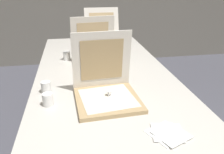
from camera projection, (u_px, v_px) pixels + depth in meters
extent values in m
cube|color=beige|center=(105.00, 78.00, 1.60)|extent=(0.94, 2.23, 0.03)
cylinder|color=gray|center=(57.00, 74.00, 2.63)|extent=(0.04, 0.04, 0.70)
cylinder|color=gray|center=(126.00, 69.00, 2.76)|extent=(0.04, 0.04, 0.70)
cube|color=tan|center=(108.00, 100.00, 1.26)|extent=(0.36, 0.36, 0.02)
cube|color=silver|center=(108.00, 98.00, 1.26)|extent=(0.31, 0.31, 0.00)
cube|color=silver|center=(102.00, 60.00, 1.33)|extent=(0.34, 0.07, 0.34)
cube|color=tan|center=(102.00, 60.00, 1.32)|extent=(0.25, 0.04, 0.24)
cylinder|color=white|center=(109.00, 91.00, 1.27)|extent=(0.03, 0.03, 0.00)
cylinder|color=white|center=(111.00, 93.00, 1.27)|extent=(0.00, 0.01, 0.03)
cylinder|color=white|center=(108.00, 93.00, 1.28)|extent=(0.01, 0.01, 0.03)
cylinder|color=white|center=(109.00, 94.00, 1.27)|extent=(0.00, 0.01, 0.03)
cube|color=tan|center=(97.00, 65.00, 1.76)|extent=(0.37, 0.37, 0.02)
cube|color=silver|center=(98.00, 63.00, 1.76)|extent=(0.34, 0.34, 0.00)
cube|color=silver|center=(93.00, 38.00, 1.81)|extent=(0.34, 0.09, 0.34)
cube|color=tan|center=(93.00, 38.00, 1.81)|extent=(0.25, 0.07, 0.24)
cube|color=#E0B266|center=(97.00, 64.00, 1.73)|extent=(0.09, 0.11, 0.01)
cube|color=tan|center=(97.00, 61.00, 1.78)|extent=(0.09, 0.04, 0.02)
sphere|color=#2D6628|center=(99.00, 64.00, 1.71)|extent=(0.02, 0.02, 0.02)
sphere|color=#2D6628|center=(100.00, 63.00, 1.73)|extent=(0.02, 0.02, 0.02)
cube|color=tan|center=(105.00, 48.00, 2.19)|extent=(0.35, 0.35, 0.02)
cube|color=silver|center=(105.00, 47.00, 2.18)|extent=(0.29, 0.29, 0.00)
cube|color=silver|center=(102.00, 25.00, 2.31)|extent=(0.34, 0.11, 0.33)
cube|color=tan|center=(102.00, 25.00, 2.31)|extent=(0.25, 0.07, 0.24)
cube|color=#EAC156|center=(108.00, 47.00, 2.14)|extent=(0.08, 0.13, 0.01)
cube|color=tan|center=(108.00, 45.00, 2.19)|extent=(0.07, 0.04, 0.02)
sphere|color=red|center=(109.00, 46.00, 2.15)|extent=(0.02, 0.02, 0.02)
sphere|color=#2D6628|center=(107.00, 45.00, 2.16)|extent=(0.02, 0.02, 0.02)
cylinder|color=white|center=(48.00, 100.00, 1.22)|extent=(0.06, 0.06, 0.07)
cylinder|color=white|center=(46.00, 87.00, 1.35)|extent=(0.06, 0.06, 0.07)
cylinder|color=white|center=(67.00, 56.00, 1.89)|extent=(0.06, 0.06, 0.07)
cube|color=white|center=(166.00, 134.00, 1.01)|extent=(0.19, 0.19, 0.00)
cube|color=white|center=(167.00, 132.00, 1.01)|extent=(0.16, 0.16, 0.00)
cube|color=white|center=(171.00, 134.00, 0.99)|extent=(0.17, 0.17, 0.00)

